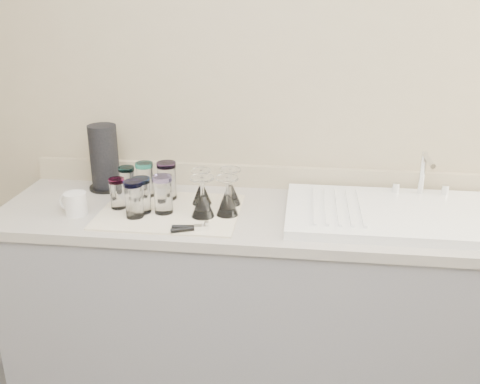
# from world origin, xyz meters

# --- Properties ---
(room_envelope) EXTENTS (3.54, 3.50, 2.52)m
(room_envelope) POSITION_xyz_m (0.00, 0.00, 1.56)
(room_envelope) COLOR #535458
(room_envelope) RESTS_ON ground
(counter_unit) EXTENTS (2.06, 0.62, 0.90)m
(counter_unit) POSITION_xyz_m (0.00, 1.20, 0.45)
(counter_unit) COLOR gray
(counter_unit) RESTS_ON ground
(sink_unit) EXTENTS (0.82, 0.50, 0.22)m
(sink_unit) POSITION_xyz_m (0.55, 1.20, 0.92)
(sink_unit) COLOR white
(sink_unit) RESTS_ON counter_unit
(dish_towel) EXTENTS (0.55, 0.42, 0.01)m
(dish_towel) POSITION_xyz_m (-0.32, 1.15, 0.90)
(dish_towel) COLOR white
(dish_towel) RESTS_ON counter_unit
(tumbler_teal) EXTENTS (0.07, 0.07, 0.13)m
(tumbler_teal) POSITION_xyz_m (-0.54, 1.28, 0.98)
(tumbler_teal) COLOR white
(tumbler_teal) RESTS_ON dish_towel
(tumbler_cyan) EXTENTS (0.07, 0.07, 0.15)m
(tumbler_cyan) POSITION_xyz_m (-0.47, 1.29, 0.98)
(tumbler_cyan) COLOR white
(tumbler_cyan) RESTS_ON dish_towel
(tumbler_purple) EXTENTS (0.08, 0.08, 0.16)m
(tumbler_purple) POSITION_xyz_m (-0.37, 1.28, 0.99)
(tumbler_purple) COLOR white
(tumbler_purple) RESTS_ON dish_towel
(tumbler_magenta) EXTENTS (0.06, 0.06, 0.13)m
(tumbler_magenta) POSITION_xyz_m (-0.54, 1.15, 0.97)
(tumbler_magenta) COLOR white
(tumbler_magenta) RESTS_ON dish_towel
(tumbler_blue) EXTENTS (0.07, 0.07, 0.14)m
(tumbler_blue) POSITION_xyz_m (-0.43, 1.12, 0.98)
(tumbler_blue) COLOR white
(tumbler_blue) RESTS_ON dish_towel
(tumbler_lavender) EXTENTS (0.08, 0.08, 0.15)m
(tumbler_lavender) POSITION_xyz_m (-0.34, 1.13, 0.99)
(tumbler_lavender) COLOR white
(tumbler_lavender) RESTS_ON dish_towel
(tumbler_extra) EXTENTS (0.07, 0.07, 0.15)m
(tumbler_extra) POSITION_xyz_m (-0.44, 1.07, 0.98)
(tumbler_extra) COLOR white
(tumbler_extra) RESTS_ON dish_towel
(goblet_back_left) EXTENTS (0.08, 0.08, 0.15)m
(goblet_back_left) POSITION_xyz_m (-0.21, 1.24, 0.96)
(goblet_back_left) COLOR white
(goblet_back_left) RESTS_ON dish_towel
(goblet_back_right) EXTENTS (0.09, 0.09, 0.15)m
(goblet_back_right) POSITION_xyz_m (-0.09, 1.25, 0.96)
(goblet_back_right) COLOR white
(goblet_back_right) RESTS_ON dish_towel
(goblet_front_left) EXTENTS (0.09, 0.09, 0.16)m
(goblet_front_left) POSITION_xyz_m (-0.18, 1.11, 0.96)
(goblet_front_left) COLOR white
(goblet_front_left) RESTS_ON dish_towel
(goblet_front_right) EXTENTS (0.09, 0.09, 0.16)m
(goblet_front_right) POSITION_xyz_m (-0.09, 1.14, 0.96)
(goblet_front_right) COLOR white
(goblet_front_right) RESTS_ON dish_towel
(can_opener) EXTENTS (0.14, 0.07, 0.02)m
(can_opener) POSITION_xyz_m (-0.20, 0.98, 0.92)
(can_opener) COLOR silver
(can_opener) RESTS_ON dish_towel
(white_mug) EXTENTS (0.13, 0.10, 0.09)m
(white_mug) POSITION_xyz_m (-0.69, 1.08, 0.94)
(white_mug) COLOR silver
(white_mug) RESTS_ON counter_unit
(paper_towel_roll) EXTENTS (0.15, 0.15, 0.29)m
(paper_towel_roll) POSITION_xyz_m (-0.67, 1.38, 1.04)
(paper_towel_roll) COLOR black
(paper_towel_roll) RESTS_ON counter_unit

